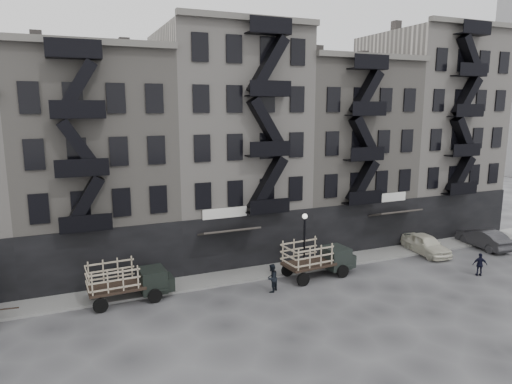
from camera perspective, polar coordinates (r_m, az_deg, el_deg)
name	(u,v)px	position (r m, az deg, el deg)	size (l,w,h in m)	color
ground	(282,294)	(29.24, 3.21, -12.56)	(140.00, 140.00, 0.00)	#38383A
sidewalk	(258,273)	(32.37, 0.25, -10.04)	(55.00, 2.50, 0.15)	slate
building_midwest	(94,164)	(34.20, -19.57, 3.30)	(10.00, 11.35, 16.20)	gray
building_center	(228,145)	(36.07, -3.55, 5.85)	(10.00, 11.35, 18.20)	#A7A19A
building_mideast	(336,153)	(40.57, 9.95, 4.83)	(10.00, 11.35, 16.20)	gray
building_east	(426,133)	(46.63, 20.48, 6.91)	(10.00, 11.35, 19.20)	#A7A19A
lamp_post	(304,235)	(31.80, 6.08, -5.34)	(0.36, 0.36, 4.28)	black
stake_truck_west	(128,278)	(28.70, -15.73, -10.37)	(5.05, 2.27, 2.49)	black
stake_truck_east	(318,256)	(31.69, 7.72, -7.91)	(5.30, 2.49, 2.59)	black
car_east	(426,244)	(38.69, 20.46, -6.13)	(1.86, 4.61, 1.57)	silver
car_far	(484,239)	(42.20, 26.57, -5.22)	(1.67, 4.78, 1.57)	#29292B
pedestrian_mid	(272,278)	(29.16, 1.98, -10.69)	(0.88, 0.68, 1.81)	black
policeman	(480,265)	(35.31, 26.20, -8.14)	(0.94, 0.39, 1.60)	black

